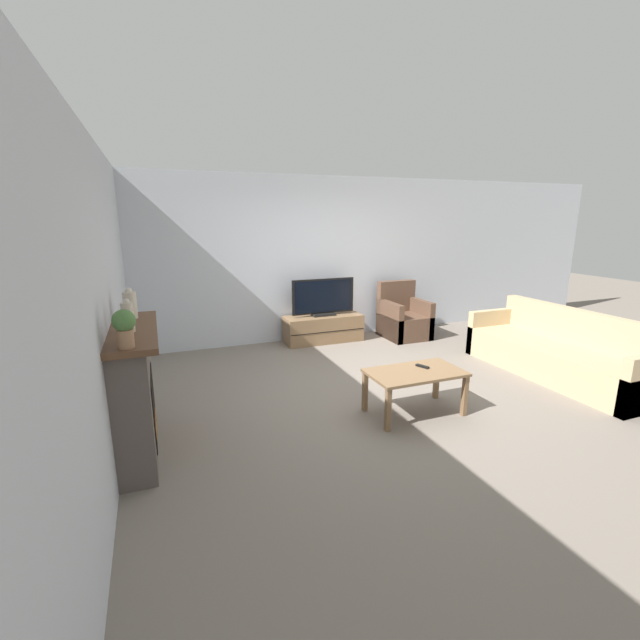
{
  "coord_description": "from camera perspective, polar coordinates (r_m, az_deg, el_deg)",
  "views": [
    {
      "loc": [
        -2.52,
        -4.37,
        2.05
      ],
      "look_at": [
        -0.72,
        0.22,
        0.85
      ],
      "focal_mm": 24.0,
      "sensor_mm": 36.0,
      "label": 1
    }
  ],
  "objects": [
    {
      "name": "ground_plane",
      "position": [
        5.45,
        8.07,
        -8.58
      ],
      "size": [
        24.0,
        24.0,
        0.0
      ],
      "primitive_type": "plane",
      "color": "slate"
    },
    {
      "name": "wall_left",
      "position": [
        4.45,
        -26.5,
        3.17
      ],
      "size": [
        0.06,
        12.0,
        2.7
      ],
      "color": "silver",
      "rests_on": "ground"
    },
    {
      "name": "tv_stand",
      "position": [
        7.16,
        0.43,
        -1.13
      ],
      "size": [
        1.3,
        0.47,
        0.44
      ],
      "color": "brown",
      "rests_on": "ground"
    },
    {
      "name": "tv",
      "position": [
        7.04,
        0.44,
        2.88
      ],
      "size": [
        1.08,
        0.18,
        0.62
      ],
      "color": "black",
      "rests_on": "tv_stand"
    },
    {
      "name": "mantel_vase_left",
      "position": [
        3.5,
        -24.38,
        -1.4
      ],
      "size": [
        0.09,
        0.09,
        0.18
      ],
      "color": "#994C3D",
      "rests_on": "fireplace"
    },
    {
      "name": "couch",
      "position": [
        6.44,
        29.32,
        -4.07
      ],
      "size": [
        0.88,
        2.42,
        0.85
      ],
      "color": "tan",
      "rests_on": "ground"
    },
    {
      "name": "remote",
      "position": [
        4.74,
        13.5,
        -6.03
      ],
      "size": [
        0.1,
        0.15,
        0.02
      ],
      "rotation": [
        0.0,
        0.0,
        0.42
      ],
      "color": "black",
      "rests_on": "coffee_table"
    },
    {
      "name": "wall_back",
      "position": [
        7.22,
        -0.83,
        8.1
      ],
      "size": [
        12.0,
        0.06,
        2.7
      ],
      "color": "silver",
      "rests_on": "ground"
    },
    {
      "name": "potted_plant",
      "position": [
        3.32,
        -24.64,
        -0.75
      ],
      "size": [
        0.16,
        0.16,
        0.28
      ],
      "color": "#936B4C",
      "rests_on": "fireplace"
    },
    {
      "name": "fireplace",
      "position": [
        4.08,
        -23.5,
        -8.66
      ],
      "size": [
        0.4,
        1.35,
        1.13
      ],
      "color": "#564C47",
      "rests_on": "ground"
    },
    {
      "name": "coffee_table",
      "position": [
        4.63,
        12.57,
        -7.42
      ],
      "size": [
        1.0,
        0.57,
        0.47
      ],
      "color": "brown",
      "rests_on": "ground"
    },
    {
      "name": "armchair",
      "position": [
        7.56,
        11.03,
        0.05
      ],
      "size": [
        0.7,
        0.76,
        0.95
      ],
      "color": "brown",
      "rests_on": "ground"
    },
    {
      "name": "mantel_vase_right",
      "position": [
        4.28,
        -24.0,
        1.92
      ],
      "size": [
        0.12,
        0.12,
        0.28
      ],
      "color": "beige",
      "rests_on": "fireplace"
    },
    {
      "name": "mantel_vase_centre_left",
      "position": [
        3.79,
        -24.27,
        0.44
      ],
      "size": [
        0.1,
        0.1,
        0.27
      ],
      "color": "beige",
      "rests_on": "fireplace"
    }
  ]
}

